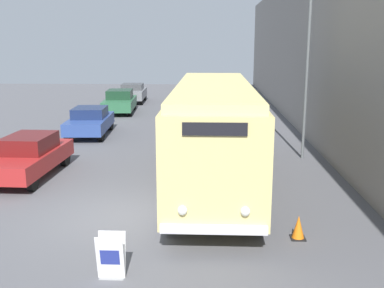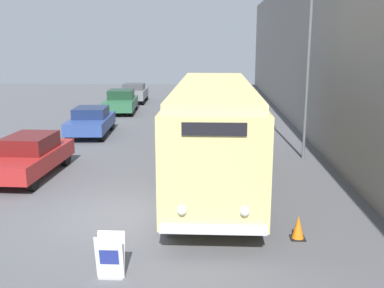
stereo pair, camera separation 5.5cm
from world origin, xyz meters
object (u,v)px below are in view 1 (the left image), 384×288
object	(u,v)px
parked_car_near	(29,156)
parked_car_far	(120,101)
parked_car_distant	(133,93)
traffic_cone	(298,227)
parked_car_mid	(90,121)
streetlamp	(308,46)
sign_board	(111,257)
vintage_bus	(213,128)

from	to	relation	value
parked_car_near	parked_car_far	size ratio (longest dim) A/B	0.99
parked_car_distant	parked_car_near	bearing A→B (deg)	-93.21
parked_car_far	traffic_cone	bearing A→B (deg)	-71.49
parked_car_distant	traffic_cone	distance (m)	26.61
parked_car_far	traffic_cone	world-z (taller)	parked_car_far
parked_car_mid	traffic_cone	distance (m)	14.86
streetlamp	parked_car_far	size ratio (longest dim) A/B	1.57
sign_board	traffic_cone	size ratio (longest dim) A/B	1.61
vintage_bus	parked_car_mid	world-z (taller)	vintage_bus
sign_board	parked_car_near	size ratio (longest dim) A/B	0.21
vintage_bus	sign_board	xyz separation A→B (m)	(-2.08, -6.42, -1.46)
sign_board	traffic_cone	world-z (taller)	sign_board
sign_board	parked_car_near	distance (m)	8.26
parked_car_near	parked_car_mid	size ratio (longest dim) A/B	1.02
parked_car_distant	traffic_cone	size ratio (longest dim) A/B	7.02
sign_board	parked_car_near	xyz separation A→B (m)	(-4.46, 6.94, 0.30)
vintage_bus	traffic_cone	bearing A→B (deg)	-64.42
parked_car_mid	parked_car_far	distance (m)	7.61
vintage_bus	parked_car_near	world-z (taller)	vintage_bus
vintage_bus	traffic_cone	size ratio (longest dim) A/B	17.99
parked_car_far	parked_car_distant	world-z (taller)	parked_car_far
sign_board	streetlamp	xyz separation A→B (m)	(5.80, 9.99, 4.09)
streetlamp	parked_car_far	distance (m)	16.05
sign_board	parked_car_far	world-z (taller)	parked_car_far
parked_car_near	parked_car_far	bearing A→B (deg)	90.82
vintage_bus	traffic_cone	world-z (taller)	vintage_bus
vintage_bus	sign_board	world-z (taller)	vintage_bus
sign_board	traffic_cone	distance (m)	4.65
parked_car_far	traffic_cone	size ratio (longest dim) A/B	7.61
parked_car_distant	parked_car_far	bearing A→B (deg)	-92.12
streetlamp	parked_car_mid	world-z (taller)	streetlamp
parked_car_distant	streetlamp	bearing A→B (deg)	-62.48
sign_board	streetlamp	distance (m)	12.26
parked_car_mid	parked_car_distant	size ratio (longest dim) A/B	1.05
traffic_cone	parked_car_far	bearing A→B (deg)	112.92
traffic_cone	parked_car_near	bearing A→B (deg)	150.52
sign_board	parked_car_distant	bearing A→B (deg)	98.94
parked_car_mid	traffic_cone	world-z (taller)	parked_car_mid
streetlamp	parked_car_distant	size ratio (longest dim) A/B	1.70
parked_car_mid	parked_car_far	bearing A→B (deg)	86.19
parked_car_near	streetlamp	bearing A→B (deg)	18.22
streetlamp	parked_car_far	xyz separation A→B (m)	(-10.04, 11.93, -3.78)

